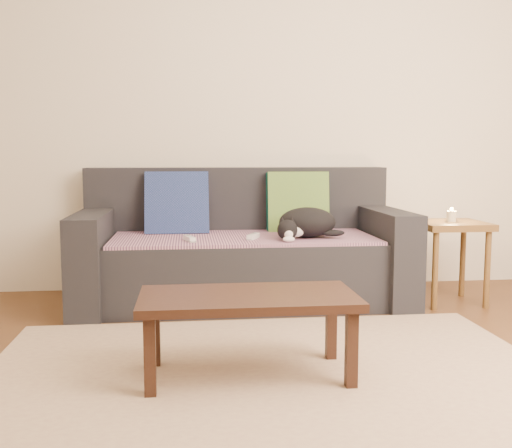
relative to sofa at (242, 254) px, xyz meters
name	(u,v)px	position (x,y,z in m)	size (l,w,h in m)	color
ground	(277,393)	(0.00, -1.57, -0.31)	(4.50, 4.50, 0.00)	brown
back_wall	(236,107)	(0.00, 0.43, 0.99)	(4.50, 0.04, 2.60)	beige
sofa	(242,254)	(0.00, 0.00, 0.00)	(2.10, 0.94, 0.87)	#232328
throw_blanket	(243,238)	(0.00, -0.09, 0.12)	(1.66, 0.74, 0.02)	#3F2648
cushion_navy	(177,204)	(-0.42, 0.17, 0.32)	(0.42, 0.11, 0.42)	navy
cushion_green	(298,203)	(0.40, 0.17, 0.32)	(0.42, 0.11, 0.42)	#0A463C
cat	(306,223)	(0.38, -0.21, 0.22)	(0.44, 0.36, 0.19)	black
wii_remote_a	(189,239)	(-0.35, -0.27, 0.15)	(0.15, 0.04, 0.03)	white
wii_remote_b	(253,236)	(0.05, -0.22, 0.15)	(0.15, 0.04, 0.03)	white
side_table	(451,236)	(1.33, -0.21, 0.13)	(0.42, 0.42, 0.53)	brown
candle	(451,216)	(1.33, -0.21, 0.26)	(0.06, 0.06, 0.09)	beige
rug	(272,378)	(0.00, -1.42, -0.30)	(2.50, 1.80, 0.01)	tan
coffee_table	(248,305)	(-0.10, -1.40, 0.01)	(0.92, 0.46, 0.37)	#301C13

